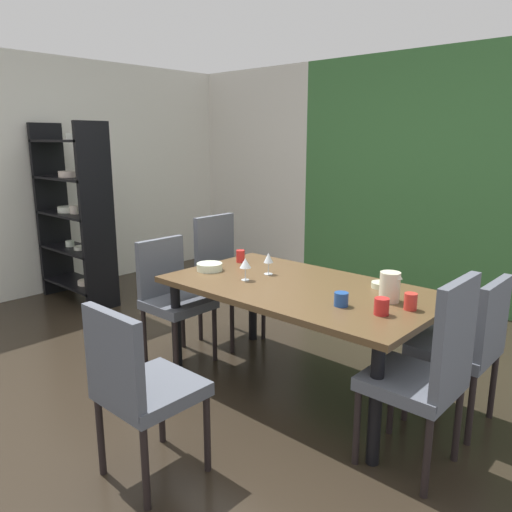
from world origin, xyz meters
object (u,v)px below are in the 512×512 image
object	(u,v)px
wine_glass_near_shelf	(245,264)
cup_east	(240,256)
display_shelf	(74,213)
cup_rear	(411,301)
pitcher_south	(390,287)
chair_head_near	(138,383)
serving_bowl_near_window	(210,267)
chair_right_near	(429,368)
chair_left_near	(172,293)
cup_center	(382,306)
chair_right_far	(467,342)
cup_west	(341,299)
wine_glass_corner	(268,259)
serving_bowl_front	(382,285)
chair_left_far	(224,273)
dining_table	(300,297)

from	to	relation	value
wine_glass_near_shelf	cup_east	bearing A→B (deg)	137.52
display_shelf	wine_glass_near_shelf	world-z (taller)	display_shelf
cup_rear	pitcher_south	xyz separation A→B (m)	(-0.16, 0.06, 0.04)
chair_head_near	cup_east	distance (m)	1.71
serving_bowl_near_window	chair_right_near	bearing A→B (deg)	-4.93
chair_left_near	cup_center	size ratio (longest dim) A/B	9.86
cup_rear	serving_bowl_near_window	bearing A→B (deg)	-173.39
serving_bowl_near_window	chair_right_far	bearing A→B (deg)	13.51
chair_right_near	cup_center	bearing A→B (deg)	68.23
chair_right_near	chair_left_near	size ratio (longest dim) A/B	1.11
chair_right_near	wine_glass_near_shelf	xyz separation A→B (m)	(-1.38, 0.14, 0.28)
serving_bowl_near_window	display_shelf	bearing A→B (deg)	177.44
wine_glass_near_shelf	cup_rear	world-z (taller)	wine_glass_near_shelf
chair_right_near	cup_west	size ratio (longest dim) A/B	12.52
chair_head_near	wine_glass_corner	bearing A→B (deg)	104.60
wine_glass_near_shelf	wine_glass_corner	bearing A→B (deg)	86.29
serving_bowl_front	cup_east	bearing A→B (deg)	-174.37
chair_left_near	wine_glass_corner	world-z (taller)	chair_left_near
chair_left_near	cup_rear	distance (m)	1.81
chair_left_near	serving_bowl_near_window	world-z (taller)	chair_left_near
chair_left_near	display_shelf	distance (m)	1.95
cup_east	cup_center	size ratio (longest dim) A/B	1.01
chair_right_far	wine_glass_corner	world-z (taller)	chair_right_far
chair_left_far	display_shelf	distance (m)	1.94
chair_right_near	wine_glass_near_shelf	size ratio (longest dim) A/B	6.68
dining_table	chair_right_near	world-z (taller)	chair_right_near
chair_left_near	serving_bowl_front	world-z (taller)	chair_left_near
cup_rear	wine_glass_corner	bearing A→B (deg)	178.06
chair_left_near	cup_rear	xyz separation A→B (m)	(1.76, 0.32, 0.24)
serving_bowl_front	cup_center	xyz separation A→B (m)	(0.25, -0.47, 0.03)
chair_head_near	serving_bowl_front	xyz separation A→B (m)	(0.41, 1.62, 0.22)
wine_glass_corner	pitcher_south	distance (m)	0.94
dining_table	cup_center	distance (m)	0.70
display_shelf	cup_center	world-z (taller)	display_shelf
chair_right_near	pitcher_south	size ratio (longest dim) A/B	5.74
chair_right_near	cup_center	world-z (taller)	chair_right_near
wine_glass_corner	cup_center	bearing A→B (deg)	-12.38
serving_bowl_near_window	wine_glass_corner	bearing A→B (deg)	28.09
display_shelf	serving_bowl_near_window	xyz separation A→B (m)	(2.16, -0.10, -0.18)
dining_table	wine_glass_near_shelf	bearing A→B (deg)	-157.52
chair_left_far	chair_right_near	bearing A→B (deg)	74.33
cup_rear	chair_right_near	bearing A→B (deg)	-50.78
dining_table	chair_right_far	world-z (taller)	chair_right_far
cup_center	cup_east	bearing A→B (deg)	166.08
chair_right_far	serving_bowl_near_window	xyz separation A→B (m)	(-1.75, -0.42, 0.23)
display_shelf	wine_glass_corner	world-z (taller)	display_shelf
wine_glass_near_shelf	cup_center	bearing A→B (deg)	0.13
wine_glass_near_shelf	wine_glass_corner	xyz separation A→B (m)	(0.01, 0.23, -0.00)
cup_west	pitcher_south	world-z (taller)	pitcher_south
chair_right_far	chair_left_near	size ratio (longest dim) A/B	0.98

